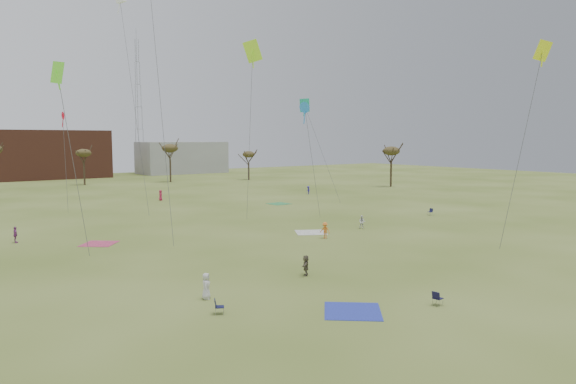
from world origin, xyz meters
TOP-DOWN VIEW (x-y plane):
  - ground at (0.00, 0.00)m, footprint 260.00×260.00m
  - flyer_near_left at (-10.81, 5.85)m, footprint 0.88×0.96m
  - spectator_fore_c at (-2.38, 6.61)m, footprint 1.27×1.31m
  - flyer_mid_b at (8.00, 16.65)m, footprint 1.00×1.21m
  - spectator_mid_d at (-17.18, 32.40)m, footprint 0.48×0.95m
  - spectator_mid_e at (15.07, 18.64)m, footprint 0.87×0.89m
  - flyer_far_b at (7.67, 56.91)m, footprint 0.89×0.99m
  - flyer_far_c at (32.87, 50.47)m, footprint 0.74×1.04m
  - blanket_blue at (-5.15, -1.23)m, footprint 4.51×4.51m
  - blanket_cream at (8.92, 20.04)m, footprint 4.27×4.27m
  - blanket_plum at (-10.93, 27.20)m, footprint 4.11×4.11m
  - blanket_olive at (20.49, 42.12)m, footprint 3.04×3.04m
  - camp_chair_left at (-11.53, 2.91)m, footprint 0.72×0.70m
  - camp_chair_center at (-0.31, -3.41)m, footprint 0.60×0.56m
  - camp_chair_right at (29.37, 20.72)m, footprint 0.59×0.55m
  - kites_aloft at (-2.94, 27.21)m, footprint 55.99×59.76m
  - tree_line at (-2.85, 79.12)m, footprint 117.44×49.32m
  - building_brick at (5.00, 120.00)m, footprint 26.00×16.00m
  - building_grey at (40.00, 118.00)m, footprint 24.00×12.00m
  - radio_tower at (30.00, 125.00)m, footprint 1.51×1.72m

SIDE VIEW (x-z plane):
  - ground at x=0.00m, z-range 0.00..0.00m
  - blanket_blue at x=-5.15m, z-range -0.01..0.02m
  - blanket_cream at x=8.92m, z-range -0.01..0.02m
  - blanket_plum at x=-10.93m, z-range -0.01..0.02m
  - blanket_olive at x=20.49m, z-range -0.01..0.02m
  - camp_chair_left at x=-11.53m, z-range -0.18..0.69m
  - camp_chair_center at x=-0.31m, z-range -0.18..0.69m
  - camp_chair_right at x=29.37m, z-range -0.18..0.69m
  - spectator_mid_e at x=15.07m, z-range 0.00..1.44m
  - flyer_far_c at x=32.87m, z-range 0.00..1.45m
  - spectator_fore_c at x=-2.38m, z-range 0.00..1.49m
  - spectator_mid_d at x=-17.18m, z-range 0.00..1.56m
  - flyer_mid_b at x=8.00m, z-range 0.00..1.63m
  - flyer_near_left at x=-10.81m, z-range 0.00..1.64m
  - flyer_far_b at x=7.67m, z-range 0.00..1.70m
  - building_grey at x=40.00m, z-range 0.00..9.00m
  - building_brick at x=5.00m, z-range 0.00..12.00m
  - tree_line at x=-2.85m, z-range 2.63..11.54m
  - radio_tower at x=30.00m, z-range -1.29..39.71m
  - kites_aloft at x=-2.94m, z-range 8.05..34.85m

